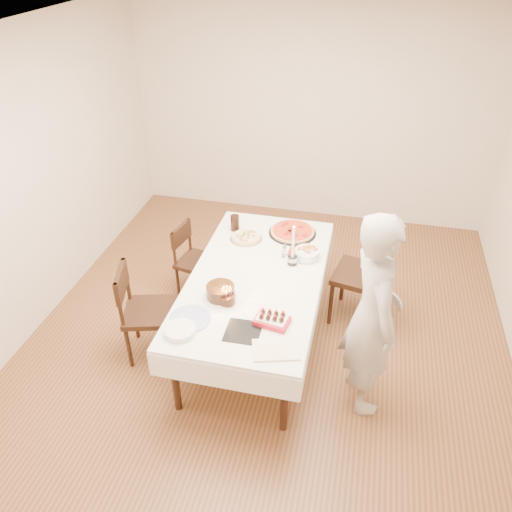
% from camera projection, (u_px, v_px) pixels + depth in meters
% --- Properties ---
extents(floor, '(5.00, 5.00, 0.00)m').
position_uv_depth(floor, '(269.00, 333.00, 4.88)').
color(floor, brown).
rests_on(floor, ground).
extents(wall_back, '(4.50, 0.04, 2.70)m').
position_uv_depth(wall_back, '(312.00, 115.00, 6.13)').
color(wall_back, beige).
rests_on(wall_back, floor).
extents(wall_front, '(4.50, 0.04, 2.70)m').
position_uv_depth(wall_front, '(152.00, 495.00, 2.10)').
color(wall_front, beige).
rests_on(wall_front, floor).
extents(wall_left, '(0.04, 5.00, 2.70)m').
position_uv_depth(wall_left, '(29.00, 185.00, 4.54)').
color(wall_left, beige).
rests_on(wall_left, floor).
extents(ceiling, '(5.00, 5.00, 0.00)m').
position_uv_depth(ceiling, '(275.00, 37.00, 3.36)').
color(ceiling, white).
rests_on(ceiling, wall_back).
extents(dining_table, '(1.29, 2.22, 0.75)m').
position_uv_depth(dining_table, '(256.00, 309.00, 4.60)').
color(dining_table, silver).
rests_on(dining_table, floor).
extents(chair_right_savory, '(0.62, 0.62, 1.03)m').
position_uv_depth(chair_right_savory, '(360.00, 275.00, 4.79)').
color(chair_right_savory, black).
rests_on(chair_right_savory, floor).
extents(chair_left_savory, '(0.48, 0.48, 0.81)m').
position_uv_depth(chair_left_savory, '(198.00, 262.00, 5.18)').
color(chair_left_savory, black).
rests_on(chair_left_savory, floor).
extents(chair_left_dessert, '(0.59, 0.59, 0.94)m').
position_uv_depth(chair_left_dessert, '(150.00, 312.00, 4.42)').
color(chair_left_dessert, black).
rests_on(chair_left_dessert, floor).
extents(person, '(0.61, 0.74, 1.76)m').
position_uv_depth(person, '(372.00, 316.00, 3.76)').
color(person, '#B9B4AE').
rests_on(person, floor).
extents(pizza_white, '(0.38, 0.38, 0.04)m').
position_uv_depth(pizza_white, '(246.00, 238.00, 4.88)').
color(pizza_white, beige).
rests_on(pizza_white, dining_table).
extents(pizza_pepperoni, '(0.63, 0.63, 0.04)m').
position_uv_depth(pizza_pepperoni, '(292.00, 231.00, 4.97)').
color(pizza_pepperoni, red).
rests_on(pizza_pepperoni, dining_table).
extents(red_placemat, '(0.22, 0.22, 0.01)m').
position_uv_depth(red_placemat, '(301.00, 251.00, 4.72)').
color(red_placemat, '#B21E1E').
rests_on(red_placemat, dining_table).
extents(pasta_bowl, '(0.30, 0.30, 0.07)m').
position_uv_depth(pasta_bowl, '(307.00, 254.00, 4.60)').
color(pasta_bowl, white).
rests_on(pasta_bowl, dining_table).
extents(taper_candle, '(0.10, 0.10, 0.41)m').
position_uv_depth(taper_candle, '(293.00, 245.00, 4.43)').
color(taper_candle, white).
rests_on(taper_candle, dining_table).
extents(shaker_pair, '(0.09, 0.09, 0.10)m').
position_uv_depth(shaker_pair, '(284.00, 252.00, 4.61)').
color(shaker_pair, white).
rests_on(shaker_pair, dining_table).
extents(cola_glass, '(0.11, 0.11, 0.16)m').
position_uv_depth(cola_glass, '(235.00, 223.00, 4.99)').
color(cola_glass, black).
rests_on(cola_glass, dining_table).
extents(layer_cake, '(0.35, 0.35, 0.12)m').
position_uv_depth(layer_cake, '(220.00, 292.00, 4.11)').
color(layer_cake, '#351F0D').
rests_on(layer_cake, dining_table).
extents(cake_board, '(0.28, 0.28, 0.01)m').
position_uv_depth(cake_board, '(243.00, 332.00, 3.80)').
color(cake_board, black).
rests_on(cake_board, dining_table).
extents(birthday_cake, '(0.14, 0.14, 0.14)m').
position_uv_depth(birthday_cake, '(227.00, 295.00, 4.03)').
color(birthday_cake, '#3B1C10').
rests_on(birthday_cake, dining_table).
extents(strawberry_box, '(0.29, 0.22, 0.07)m').
position_uv_depth(strawberry_box, '(272.00, 320.00, 3.86)').
color(strawberry_box, '#B61429').
rests_on(strawberry_box, dining_table).
extents(box_lid, '(0.39, 0.31, 0.03)m').
position_uv_depth(box_lid, '(276.00, 350.00, 3.64)').
color(box_lid, beige).
rests_on(box_lid, dining_table).
extents(plate_stack, '(0.29, 0.29, 0.05)m').
position_uv_depth(plate_stack, '(180.00, 330.00, 3.78)').
color(plate_stack, white).
rests_on(plate_stack, dining_table).
extents(china_plate, '(0.42, 0.42, 0.01)m').
position_uv_depth(china_plate, '(190.00, 319.00, 3.91)').
color(china_plate, white).
rests_on(china_plate, dining_table).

